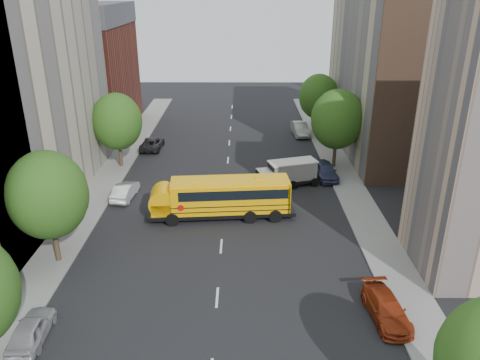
{
  "coord_description": "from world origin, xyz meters",
  "views": [
    {
      "loc": [
        1.46,
        -31.29,
        17.39
      ],
      "look_at": [
        1.35,
        2.0,
        3.52
      ],
      "focal_mm": 35.0,
      "sensor_mm": 36.0,
      "label": 1
    }
  ],
  "objects_px": {
    "school_bus": "(220,196)",
    "parked_car_4": "(325,170)",
    "street_tree_5": "(319,97)",
    "parked_car_1": "(125,191)",
    "safari_truck": "(288,173)",
    "parked_car_2": "(152,143)",
    "parked_car_3": "(386,309)",
    "street_tree_2": "(117,122)",
    "street_tree_1": "(48,195)",
    "parked_car_0": "(31,330)",
    "street_tree_4": "(337,119)",
    "parked_car_5": "(300,129)"
  },
  "relations": [
    {
      "from": "parked_car_0",
      "to": "parked_car_1",
      "type": "relative_size",
      "value": 0.96
    },
    {
      "from": "street_tree_4",
      "to": "school_bus",
      "type": "height_order",
      "value": "street_tree_4"
    },
    {
      "from": "street_tree_2",
      "to": "street_tree_4",
      "type": "distance_m",
      "value": 22.0
    },
    {
      "from": "parked_car_2",
      "to": "parked_car_4",
      "type": "bearing_deg",
      "value": 156.06
    },
    {
      "from": "street_tree_2",
      "to": "safari_truck",
      "type": "bearing_deg",
      "value": -15.91
    },
    {
      "from": "parked_car_5",
      "to": "parked_car_3",
      "type": "bearing_deg",
      "value": -92.38
    },
    {
      "from": "parked_car_2",
      "to": "parked_car_4",
      "type": "relative_size",
      "value": 1.03
    },
    {
      "from": "safari_truck",
      "to": "parked_car_1",
      "type": "relative_size",
      "value": 1.42
    },
    {
      "from": "street_tree_5",
      "to": "parked_car_3",
      "type": "bearing_deg",
      "value": -92.24
    },
    {
      "from": "street_tree_1",
      "to": "safari_truck",
      "type": "relative_size",
      "value": 1.35
    },
    {
      "from": "street_tree_5",
      "to": "parked_car_4",
      "type": "distance_m",
      "value": 15.57
    },
    {
      "from": "parked_car_2",
      "to": "parked_car_5",
      "type": "bearing_deg",
      "value": -161.12
    },
    {
      "from": "street_tree_1",
      "to": "parked_car_4",
      "type": "bearing_deg",
      "value": 36.05
    },
    {
      "from": "parked_car_0",
      "to": "parked_car_4",
      "type": "height_order",
      "value": "parked_car_4"
    },
    {
      "from": "parked_car_1",
      "to": "street_tree_2",
      "type": "bearing_deg",
      "value": -68.89
    },
    {
      "from": "street_tree_2",
      "to": "parked_car_5",
      "type": "height_order",
      "value": "street_tree_2"
    },
    {
      "from": "parked_car_2",
      "to": "parked_car_5",
      "type": "height_order",
      "value": "parked_car_5"
    },
    {
      "from": "street_tree_5",
      "to": "parked_car_1",
      "type": "height_order",
      "value": "street_tree_5"
    },
    {
      "from": "street_tree_5",
      "to": "street_tree_1",
      "type": "bearing_deg",
      "value": -126.25
    },
    {
      "from": "street_tree_5",
      "to": "safari_truck",
      "type": "bearing_deg",
      "value": -107.22
    },
    {
      "from": "street_tree_4",
      "to": "parked_car_2",
      "type": "xyz_separation_m",
      "value": [
        -19.8,
        5.75,
        -4.41
      ]
    },
    {
      "from": "parked_car_2",
      "to": "parked_car_3",
      "type": "xyz_separation_m",
      "value": [
        18.4,
        -29.61,
        -0.01
      ]
    },
    {
      "from": "street_tree_2",
      "to": "parked_car_4",
      "type": "height_order",
      "value": "street_tree_2"
    },
    {
      "from": "street_tree_1",
      "to": "street_tree_2",
      "type": "distance_m",
      "value": 18.0
    },
    {
      "from": "parked_car_0",
      "to": "parked_car_1",
      "type": "bearing_deg",
      "value": -94.83
    },
    {
      "from": "safari_truck",
      "to": "parked_car_2",
      "type": "relative_size",
      "value": 1.22
    },
    {
      "from": "street_tree_4",
      "to": "parked_car_5",
      "type": "bearing_deg",
      "value": 101.06
    },
    {
      "from": "street_tree_1",
      "to": "parked_car_1",
      "type": "xyz_separation_m",
      "value": [
        2.2,
        10.28,
        -4.27
      ]
    },
    {
      "from": "street_tree_5",
      "to": "parked_car_5",
      "type": "xyz_separation_m",
      "value": [
        -2.2,
        -0.74,
        -3.91
      ]
    },
    {
      "from": "parked_car_0",
      "to": "parked_car_1",
      "type": "height_order",
      "value": "parked_car_1"
    },
    {
      "from": "safari_truck",
      "to": "parked_car_0",
      "type": "distance_m",
      "value": 25.97
    },
    {
      "from": "street_tree_4",
      "to": "safari_truck",
      "type": "distance_m",
      "value": 8.04
    },
    {
      "from": "school_bus",
      "to": "parked_car_5",
      "type": "distance_m",
      "value": 24.35
    },
    {
      "from": "parked_car_3",
      "to": "parked_car_4",
      "type": "xyz_separation_m",
      "value": [
        0.0,
        20.85,
        0.14
      ]
    },
    {
      "from": "street_tree_5",
      "to": "parked_car_1",
      "type": "bearing_deg",
      "value": -135.11
    },
    {
      "from": "parked_car_1",
      "to": "street_tree_1",
      "type": "bearing_deg",
      "value": 83.12
    },
    {
      "from": "parked_car_3",
      "to": "parked_car_4",
      "type": "distance_m",
      "value": 20.85
    },
    {
      "from": "street_tree_2",
      "to": "parked_car_3",
      "type": "bearing_deg",
      "value": -49.18
    },
    {
      "from": "parked_car_5",
      "to": "parked_car_0",
      "type": "bearing_deg",
      "value": -120.16
    },
    {
      "from": "street_tree_4",
      "to": "parked_car_4",
      "type": "height_order",
      "value": "street_tree_4"
    },
    {
      "from": "street_tree_4",
      "to": "parked_car_3",
      "type": "xyz_separation_m",
      "value": [
        -1.4,
        -23.85,
        -4.42
      ]
    },
    {
      "from": "school_bus",
      "to": "parked_car_4",
      "type": "height_order",
      "value": "school_bus"
    },
    {
      "from": "street_tree_5",
      "to": "parked_car_2",
      "type": "xyz_separation_m",
      "value": [
        -19.8,
        -6.25,
        -4.04
      ]
    },
    {
      "from": "parked_car_1",
      "to": "parked_car_5",
      "type": "xyz_separation_m",
      "value": [
        17.6,
        18.98,
        0.12
      ]
    },
    {
      "from": "parked_car_0",
      "to": "parked_car_2",
      "type": "bearing_deg",
      "value": -93.74
    },
    {
      "from": "street_tree_5",
      "to": "safari_truck",
      "type": "distance_m",
      "value": 17.91
    },
    {
      "from": "parked_car_5",
      "to": "safari_truck",
      "type": "bearing_deg",
      "value": -104.29
    },
    {
      "from": "parked_car_4",
      "to": "parked_car_1",
      "type": "bearing_deg",
      "value": -171.53
    },
    {
      "from": "street_tree_2",
      "to": "parked_car_5",
      "type": "distance_m",
      "value": 23.13
    },
    {
      "from": "street_tree_1",
      "to": "safari_truck",
      "type": "xyz_separation_m",
      "value": [
        16.8,
        13.21,
        -3.7
      ]
    }
  ]
}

